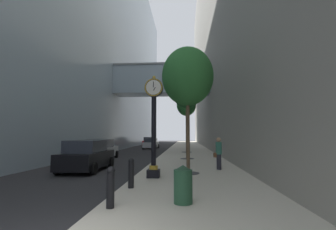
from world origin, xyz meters
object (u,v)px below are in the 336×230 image
at_px(street_clock, 154,121).
at_px(street_tree_mid_far, 186,105).
at_px(car_white_far, 151,144).
at_px(street_tree_near, 188,77).
at_px(trash_bin, 183,184).
at_px(car_black_mid, 87,156).
at_px(bollard_second, 131,172).
at_px(street_tree_mid_near, 187,91).
at_px(car_silver_near, 101,150).
at_px(pedestrian_walking, 219,152).
at_px(bollard_nearest, 111,186).
at_px(car_red_trailing, 149,142).

height_order(street_clock, street_tree_mid_far, street_tree_mid_far).
xyz_separation_m(street_clock, car_white_far, (-3.68, 24.50, -1.92)).
xyz_separation_m(street_tree_near, trash_bin, (-0.20, -5.20, -4.32)).
height_order(street_clock, car_black_mid, street_clock).
bearing_deg(bollard_second, street_tree_mid_near, 78.88).
relative_size(street_clock, car_silver_near, 1.05).
xyz_separation_m(trash_bin, pedestrian_walking, (1.90, 6.62, 0.39)).
xyz_separation_m(bollard_nearest, street_tree_mid_far, (2.09, 20.23, 4.68)).
xyz_separation_m(bollard_second, car_silver_near, (-5.04, 10.81, 0.12)).
bearing_deg(street_tree_mid_far, car_silver_near, -135.23).
relative_size(bollard_second, car_silver_near, 0.24).
relative_size(street_tree_near, car_black_mid, 1.44).
xyz_separation_m(street_tree_near, car_silver_near, (-7.13, 7.39, -4.19)).
relative_size(bollard_nearest, trash_bin, 1.01).
xyz_separation_m(pedestrian_walking, car_silver_near, (-8.83, 5.98, -0.26)).
height_order(trash_bin, car_silver_near, car_silver_near).
xyz_separation_m(car_silver_near, car_black_mid, (1.36, -6.01, 0.02)).
height_order(street_clock, street_tree_near, street_tree_near).
relative_size(pedestrian_walking, car_white_far, 0.38).
height_order(pedestrian_walking, car_red_trailing, pedestrian_walking).
bearing_deg(street_tree_mid_near, street_tree_mid_far, 90.00).
bearing_deg(street_tree_near, car_white_far, 102.72).
relative_size(bollard_second, street_tree_mid_near, 0.15).
distance_m(bollard_nearest, street_tree_mid_far, 20.87).
relative_size(bollard_nearest, car_black_mid, 0.24).
bearing_deg(street_clock, car_white_far, 98.54).
height_order(street_tree_mid_far, pedestrian_walking, street_tree_mid_far).
bearing_deg(bollard_second, car_white_far, 96.75).
bearing_deg(trash_bin, car_black_mid, 130.24).
bearing_deg(trash_bin, car_silver_near, 118.82).
height_order(street_tree_near, street_tree_mid_far, street_tree_mid_far).
xyz_separation_m(bollard_second, street_tree_near, (2.09, 3.41, 4.31)).
height_order(bollard_nearest, car_white_far, car_white_far).
bearing_deg(bollard_second, car_black_mid, 127.53).
height_order(pedestrian_walking, car_black_mid, pedestrian_walking).
relative_size(street_tree_mid_far, trash_bin, 6.23).
bearing_deg(car_black_mid, street_clock, -32.11).
height_order(street_tree_mid_far, car_white_far, street_tree_mid_far).
distance_m(car_silver_near, car_red_trailing, 23.14).
xyz_separation_m(street_clock, street_tree_mid_near, (1.57, 8.49, 2.95)).
relative_size(street_tree_mid_near, car_red_trailing, 1.61).
bearing_deg(bollard_nearest, car_red_trailing, 97.12).
bearing_deg(pedestrian_walking, trash_bin, -106.03).
bearing_deg(street_tree_mid_far, street_tree_mid_near, -90.00).
height_order(bollard_nearest, trash_bin, bollard_nearest).
relative_size(street_tree_mid_far, car_white_far, 1.41).
height_order(bollard_second, car_white_far, car_white_far).
bearing_deg(bollard_second, trash_bin, -43.45).
bearing_deg(car_silver_near, bollard_second, -64.98).
relative_size(bollard_second, street_tree_near, 0.17).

